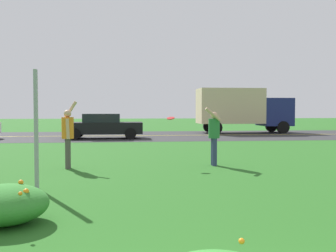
{
  "coord_description": "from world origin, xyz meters",
  "views": [
    {
      "loc": [
        -0.64,
        -1.75,
        1.69
      ],
      "look_at": [
        0.57,
        9.09,
        1.23
      ],
      "focal_mm": 41.48,
      "sensor_mm": 36.0,
      "label": 1
    }
  ],
  "objects": [
    {
      "name": "ground_plane",
      "position": [
        0.0,
        11.7,
        0.0
      ],
      "size": [
        120.0,
        120.0,
        0.0
      ],
      "primitive_type": "plane",
      "color": "#26601E"
    },
    {
      "name": "highway_strip",
      "position": [
        0.0,
        23.39,
        0.0
      ],
      "size": [
        120.0,
        9.82,
        0.01
      ],
      "primitive_type": "cube",
      "color": "#2D2D30",
      "rests_on": "ground"
    },
    {
      "name": "highway_center_stripe",
      "position": [
        0.0,
        23.39,
        0.01
      ],
      "size": [
        120.0,
        0.16,
        0.0
      ],
      "primitive_type": "cube",
      "color": "yellow",
      "rests_on": "ground"
    },
    {
      "name": "daylily_clump_front_right",
      "position": [
        -2.4,
        4.16,
        0.29
      ],
      "size": [
        1.26,
        1.21,
        0.62
      ],
      "color": "#337F2D",
      "rests_on": "ground"
    },
    {
      "name": "sign_post_near_path",
      "position": [
        -2.5,
        6.7,
        1.27
      ],
      "size": [
        0.07,
        0.1,
        2.54
      ],
      "color": "#93969B",
      "rests_on": "ground"
    },
    {
      "name": "person_thrower_orange_shirt",
      "position": [
        -2.26,
        9.57,
        1.02
      ],
      "size": [
        0.42,
        0.49,
        1.95
      ],
      "color": "orange",
      "rests_on": "ground"
    },
    {
      "name": "person_catcher_green_shirt",
      "position": [
        2.04,
        9.71,
        0.98
      ],
      "size": [
        0.5,
        0.5,
        1.76
      ],
      "color": "#287038",
      "rests_on": "ground"
    },
    {
      "name": "frisbee_red",
      "position": [
        0.73,
        9.76,
        1.43
      ],
      "size": [
        0.24,
        0.23,
        0.11
      ],
      "color": "red"
    },
    {
      "name": "car_black_center_left",
      "position": [
        -1.9,
        21.18,
        0.74
      ],
      "size": [
        4.5,
        2.0,
        1.45
      ],
      "color": "black",
      "rests_on": "ground"
    },
    {
      "name": "box_truck_navy",
      "position": [
        7.82,
        25.6,
        1.8
      ],
      "size": [
        6.7,
        2.46,
        3.2
      ],
      "color": "navy",
      "rests_on": "ground"
    }
  ]
}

